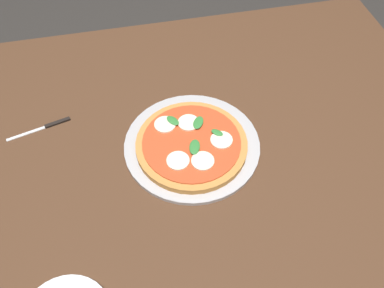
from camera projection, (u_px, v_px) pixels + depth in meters
ground_plane at (197, 263)px, 1.59m from camera, size 6.00×6.00×0.00m
dining_table at (199, 175)px, 1.09m from camera, size 1.48×1.20×0.72m
serving_tray at (192, 145)px, 1.05m from camera, size 0.36×0.36×0.01m
pizza at (192, 144)px, 1.03m from camera, size 0.29×0.29×0.03m
knife at (47, 126)px, 1.09m from camera, size 0.17×0.05×0.01m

